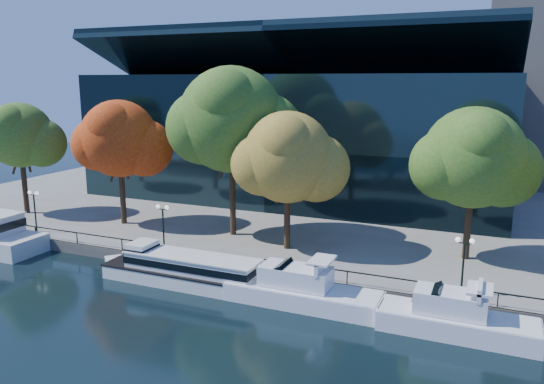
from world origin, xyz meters
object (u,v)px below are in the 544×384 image
at_px(cruiser_near, 296,289).
at_px(lamp_2, 464,253).
at_px(lamp_0, 34,202).
at_px(tree_2, 233,122).
at_px(tour_boat, 183,268).
at_px(tree_4, 475,160).
at_px(cruiser_far, 450,316).
at_px(tree_3, 289,159).
at_px(lamp_1, 163,217).
at_px(tree_1, 120,140).
at_px(tree_0, 20,137).

height_order(cruiser_near, lamp_2, lamp_2).
distance_m(lamp_0, lamp_2, 38.90).
bearing_deg(tree_2, lamp_2, -17.77).
xyz_separation_m(tour_boat, tree_2, (-0.78, 10.30, 10.42)).
relative_size(cruiser_near, tree_4, 0.98).
xyz_separation_m(cruiser_far, tree_3, (-14.20, 8.92, 7.74)).
bearing_deg(lamp_1, lamp_2, 0.00).
bearing_deg(cruiser_far, tree_1, 162.91).
relative_size(tree_1, lamp_2, 3.11).
xyz_separation_m(cruiser_near, tree_1, (-22.35, 9.58, 8.42)).
height_order(cruiser_far, lamp_2, lamp_2).
relative_size(tree_3, lamp_0, 2.95).
relative_size(cruiser_near, tree_1, 0.97).
distance_m(cruiser_far, tree_3, 18.47).
bearing_deg(tree_2, cruiser_near, -45.66).
bearing_deg(tree_0, tree_3, -0.79).
relative_size(tour_boat, cruiser_near, 1.24).
bearing_deg(cruiser_far, lamp_2, 85.05).
height_order(cruiser_near, tree_1, tree_1).
xyz_separation_m(cruiser_near, tree_2, (-10.18, 10.42, 10.54)).
distance_m(tour_boat, tree_4, 24.45).
xyz_separation_m(cruiser_near, tree_0, (-35.06, 8.90, 8.34)).
bearing_deg(tour_boat, tree_4, 30.18).
bearing_deg(tree_4, lamp_2, -89.63).
relative_size(tree_1, lamp_0, 3.11).
bearing_deg(lamp_1, tree_4, 18.29).
relative_size(cruiser_far, tree_2, 0.68).
height_order(tree_4, lamp_1, tree_4).
bearing_deg(cruiser_far, tree_3, 147.86).
relative_size(tree_1, tree_2, 0.80).
bearing_deg(tree_3, lamp_2, -17.97).
relative_size(tree_0, lamp_2, 3.00).
distance_m(tree_1, lamp_1, 11.90).
xyz_separation_m(tree_1, lamp_0, (-5.92, -5.83, -5.54)).
bearing_deg(cruiser_near, tree_3, 114.90).
bearing_deg(tree_4, tree_1, -176.26).
xyz_separation_m(tree_3, lamp_0, (-24.33, -4.73, -4.87)).
height_order(tour_boat, lamp_1, lamp_1).
distance_m(cruiser_far, tree_1, 35.14).
relative_size(tree_0, tree_4, 0.97).
height_order(tree_3, lamp_0, tree_3).
bearing_deg(lamp_0, lamp_1, 0.00).
height_order(lamp_0, lamp_2, same).
bearing_deg(tree_4, tree_0, -176.45).
relative_size(cruiser_far, tree_1, 0.85).
distance_m(tour_boat, lamp_1, 6.19).
height_order(tour_boat, tree_2, tree_2).
distance_m(tree_1, tree_3, 18.46).
distance_m(tree_2, lamp_1, 10.70).
relative_size(lamp_0, lamp_2, 1.00).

